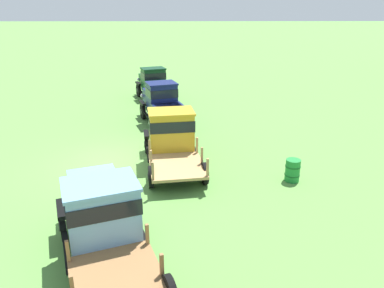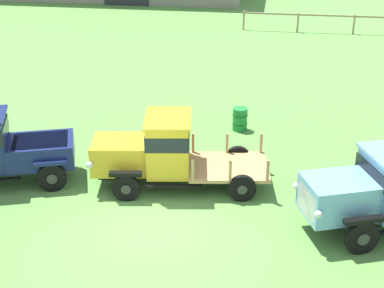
% 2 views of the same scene
% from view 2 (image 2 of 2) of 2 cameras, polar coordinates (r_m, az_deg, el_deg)
% --- Properties ---
extents(ground_plane, '(240.00, 240.00, 0.00)m').
position_cam_2_polar(ground_plane, '(15.70, -4.05, -8.10)').
color(ground_plane, '#5B9342').
extents(paddock_fence, '(16.02, 0.45, 1.12)m').
position_cam_2_polar(paddock_fence, '(36.10, 17.91, 11.32)').
color(paddock_fence, '#997F60').
rests_on(paddock_fence, ground).
extents(vintage_truck_midrow_center, '(5.42, 2.67, 2.18)m').
position_cam_2_polar(vintage_truck_midrow_center, '(17.22, -3.01, -0.60)').
color(vintage_truck_midrow_center, black).
rests_on(vintage_truck_midrow_center, ground).
extents(vintage_truck_far_side, '(5.91, 3.62, 2.12)m').
position_cam_2_polar(vintage_truck_far_side, '(15.85, 18.06, -4.25)').
color(vintage_truck_far_side, black).
rests_on(vintage_truck_far_side, ground).
extents(oil_drum_beside_row, '(0.55, 0.55, 0.83)m').
position_cam_2_polar(oil_drum_beside_row, '(21.33, 4.67, 2.42)').
color(oil_drum_beside_row, '#1E7F33').
rests_on(oil_drum_beside_row, ground).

